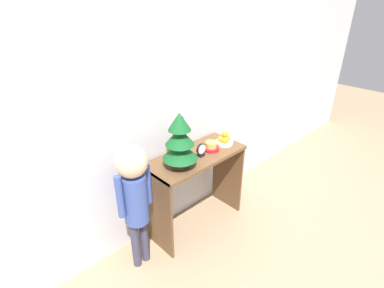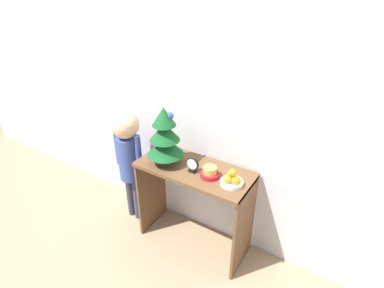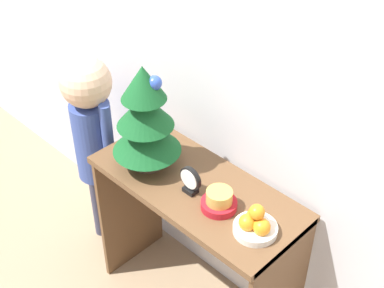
{
  "view_description": "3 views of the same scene",
  "coord_description": "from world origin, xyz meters",
  "px_view_note": "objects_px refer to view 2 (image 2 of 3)",
  "views": [
    {
      "loc": [
        -1.61,
        -1.43,
        2.06
      ],
      "look_at": [
        -0.06,
        0.2,
        0.9
      ],
      "focal_mm": 28.0,
      "sensor_mm": 36.0,
      "label": 1
    },
    {
      "loc": [
        1.02,
        -1.44,
        2.05
      ],
      "look_at": [
        -0.01,
        0.2,
        0.99
      ],
      "focal_mm": 28.0,
      "sensor_mm": 36.0,
      "label": 2
    },
    {
      "loc": [
        1.13,
        -0.96,
        2.21
      ],
      "look_at": [
        -0.03,
        0.21,
        0.96
      ],
      "focal_mm": 50.0,
      "sensor_mm": 36.0,
      "label": 3
    }
  ],
  "objects_px": {
    "desk_clock": "(193,165)",
    "mini_tree": "(165,137)",
    "singing_bowl": "(210,173)",
    "child_figure": "(128,150)",
    "fruit_bowl": "(232,180)"
  },
  "relations": [
    {
      "from": "singing_bowl",
      "to": "desk_clock",
      "type": "bearing_deg",
      "value": -174.47
    },
    {
      "from": "mini_tree",
      "to": "desk_clock",
      "type": "relative_size",
      "value": 3.92
    },
    {
      "from": "desk_clock",
      "to": "child_figure",
      "type": "bearing_deg",
      "value": 178.3
    },
    {
      "from": "singing_bowl",
      "to": "child_figure",
      "type": "xyz_separation_m",
      "value": [
        -0.82,
        0.01,
        -0.07
      ]
    },
    {
      "from": "mini_tree",
      "to": "desk_clock",
      "type": "height_order",
      "value": "mini_tree"
    },
    {
      "from": "fruit_bowl",
      "to": "singing_bowl",
      "type": "distance_m",
      "value": 0.18
    },
    {
      "from": "mini_tree",
      "to": "fruit_bowl",
      "type": "xyz_separation_m",
      "value": [
        0.57,
        0.02,
        -0.19
      ]
    },
    {
      "from": "fruit_bowl",
      "to": "desk_clock",
      "type": "height_order",
      "value": "fruit_bowl"
    },
    {
      "from": "desk_clock",
      "to": "fruit_bowl",
      "type": "bearing_deg",
      "value": 2.26
    },
    {
      "from": "fruit_bowl",
      "to": "desk_clock",
      "type": "relative_size",
      "value": 1.36
    },
    {
      "from": "desk_clock",
      "to": "mini_tree",
      "type": "bearing_deg",
      "value": -179.18
    },
    {
      "from": "singing_bowl",
      "to": "desk_clock",
      "type": "distance_m",
      "value": 0.14
    },
    {
      "from": "fruit_bowl",
      "to": "singing_bowl",
      "type": "bearing_deg",
      "value": 179.65
    },
    {
      "from": "desk_clock",
      "to": "singing_bowl",
      "type": "bearing_deg",
      "value": 5.53
    },
    {
      "from": "singing_bowl",
      "to": "fruit_bowl",
      "type": "bearing_deg",
      "value": -0.35
    }
  ]
}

